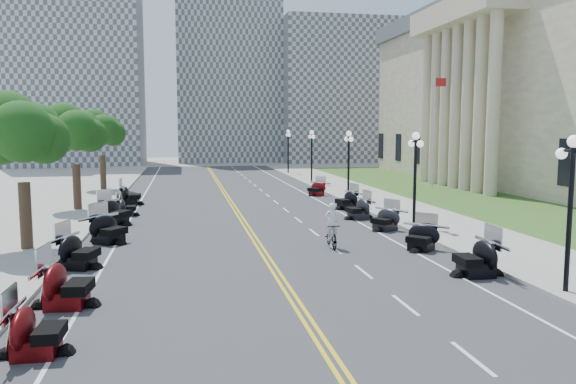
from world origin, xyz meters
TOP-DOWN VIEW (x-y plane):
  - ground at (0.00, 0.00)m, footprint 160.00×160.00m
  - road at (0.00, 10.00)m, footprint 16.00×90.00m
  - centerline_yellow_a at (-0.12, 10.00)m, footprint 0.12×90.00m
  - centerline_yellow_b at (0.12, 10.00)m, footprint 0.12×90.00m
  - edge_line_north at (6.40, 10.00)m, footprint 0.12×90.00m
  - edge_line_south at (-6.40, 10.00)m, footprint 0.12×90.00m
  - lane_dash_3 at (3.20, -12.00)m, footprint 0.12×2.00m
  - lane_dash_4 at (3.20, -8.00)m, footprint 0.12×2.00m
  - lane_dash_5 at (3.20, -4.00)m, footprint 0.12×2.00m
  - lane_dash_6 at (3.20, 0.00)m, footprint 0.12×2.00m
  - lane_dash_7 at (3.20, 4.00)m, footprint 0.12×2.00m
  - lane_dash_8 at (3.20, 8.00)m, footprint 0.12×2.00m
  - lane_dash_9 at (3.20, 12.00)m, footprint 0.12×2.00m
  - lane_dash_10 at (3.20, 16.00)m, footprint 0.12×2.00m
  - lane_dash_11 at (3.20, 20.00)m, footprint 0.12×2.00m
  - lane_dash_12 at (3.20, 24.00)m, footprint 0.12×2.00m
  - lane_dash_13 at (3.20, 28.00)m, footprint 0.12×2.00m
  - lane_dash_14 at (3.20, 32.00)m, footprint 0.12×2.00m
  - lane_dash_15 at (3.20, 36.00)m, footprint 0.12×2.00m
  - lane_dash_16 at (3.20, 40.00)m, footprint 0.12×2.00m
  - lane_dash_17 at (3.20, 44.00)m, footprint 0.12×2.00m
  - lane_dash_18 at (3.20, 48.00)m, footprint 0.12×2.00m
  - lane_dash_19 at (3.20, 52.00)m, footprint 0.12×2.00m
  - sidewalk_north at (10.50, 10.00)m, footprint 5.00×90.00m
  - sidewalk_south at (-10.50, 10.00)m, footprint 5.00×90.00m
  - lawn at (17.50, 18.00)m, footprint 9.00×60.00m
  - distant_block_a at (-18.00, 62.00)m, footprint 18.00×14.00m
  - distant_block_b at (4.00, 68.00)m, footprint 16.00×12.00m
  - distant_block_c at (22.00, 65.00)m, footprint 20.00×14.00m
  - street_lamp_1 at (8.60, -8.00)m, footprint 0.50×1.20m
  - street_lamp_2 at (8.60, 4.00)m, footprint 0.50×1.20m
  - street_lamp_3 at (8.60, 16.00)m, footprint 0.50×1.20m
  - street_lamp_4 at (8.60, 28.00)m, footprint 0.50×1.20m
  - street_lamp_5 at (8.60, 40.00)m, footprint 0.50×1.20m
  - flagpole at (18.00, 22.00)m, footprint 1.10×0.20m
  - tree_2 at (-10.00, 2.00)m, footprint 4.80×4.80m
  - tree_3 at (-10.00, 14.00)m, footprint 4.80×4.80m
  - tree_4 at (-10.00, 26.00)m, footprint 4.80×4.80m
  - motorcycle_n_4 at (7.00, -5.30)m, footprint 2.20×2.20m
  - motorcycle_n_5 at (6.84, -0.92)m, footprint 2.60×2.60m
  - motorcycle_n_6 at (6.96, 3.90)m, footprint 2.54×2.54m
  - motorcycle_n_7 at (6.71, 7.63)m, footprint 2.23×2.23m
  - motorcycle_n_8 at (7.20, 11.61)m, footprint 2.37×2.37m
  - motorcycle_n_10 at (6.97, 19.22)m, footprint 2.51×2.51m
  - motorcycle_s_3 at (-6.76, -9.95)m, footprint 1.96×1.96m
  - motorcycle_s_4 at (-6.78, -6.30)m, footprint 2.39×2.39m
  - motorcycle_s_5 at (-7.28, -1.51)m, footprint 2.60×2.60m
  - motorcycle_s_6 at (-6.76, 3.14)m, footprint 2.99×2.99m
  - motorcycle_s_7 at (-7.06, 8.19)m, footprint 3.05×3.05m
  - motorcycle_s_8 at (-6.73, 11.33)m, footprint 1.78×1.78m
  - motorcycle_s_9 at (-6.96, 16.33)m, footprint 2.22×2.22m
  - bicycle at (3.11, 0.26)m, footprint 0.61×1.90m
  - cyclist_rider at (3.11, 0.26)m, footprint 0.61×0.40m

SIDE VIEW (x-z plane):
  - ground at x=0.00m, z-range 0.00..0.00m
  - road at x=0.00m, z-range 0.00..0.01m
  - centerline_yellow_a at x=-0.12m, z-range 0.01..0.01m
  - centerline_yellow_b at x=0.12m, z-range 0.01..0.01m
  - edge_line_north at x=6.40m, z-range 0.01..0.01m
  - edge_line_south at x=-6.40m, z-range 0.01..0.01m
  - lane_dash_3 at x=3.20m, z-range 0.01..0.01m
  - lane_dash_4 at x=3.20m, z-range 0.01..0.01m
  - lane_dash_5 at x=3.20m, z-range 0.01..0.01m
  - lane_dash_6 at x=3.20m, z-range 0.01..0.01m
  - lane_dash_7 at x=3.20m, z-range 0.01..0.01m
  - lane_dash_8 at x=3.20m, z-range 0.01..0.01m
  - lane_dash_9 at x=3.20m, z-range 0.01..0.01m
  - lane_dash_10 at x=3.20m, z-range 0.01..0.01m
  - lane_dash_11 at x=3.20m, z-range 0.01..0.01m
  - lane_dash_12 at x=3.20m, z-range 0.01..0.01m
  - lane_dash_13 at x=3.20m, z-range 0.01..0.01m
  - lane_dash_14 at x=3.20m, z-range 0.01..0.01m
  - lane_dash_15 at x=3.20m, z-range 0.01..0.01m
  - lane_dash_16 at x=3.20m, z-range 0.01..0.01m
  - lane_dash_17 at x=3.20m, z-range 0.01..0.01m
  - lane_dash_18 at x=3.20m, z-range 0.01..0.01m
  - lane_dash_19 at x=3.20m, z-range 0.01..0.01m
  - lawn at x=17.50m, z-range 0.00..0.10m
  - sidewalk_north at x=10.50m, z-range 0.00..0.15m
  - sidewalk_south at x=-10.50m, z-range 0.00..0.15m
  - bicycle at x=3.11m, z-range 0.00..1.13m
  - motorcycle_s_8 at x=-6.73m, z-range 0.00..1.23m
  - motorcycle_n_10 at x=6.97m, z-range 0.00..1.25m
  - motorcycle_n_5 at x=6.84m, z-range 0.00..1.29m
  - motorcycle_n_6 at x=6.96m, z-range 0.00..1.30m
  - motorcycle_s_3 at x=-6.76m, z-range 0.00..1.34m
  - motorcycle_n_8 at x=7.20m, z-range 0.00..1.36m
  - motorcycle_n_7 at x=6.71m, z-range 0.00..1.37m
  - motorcycle_s_5 at x=-7.28m, z-range 0.00..1.45m
  - motorcycle_n_4 at x=7.00m, z-range 0.00..1.48m
  - motorcycle_s_6 at x=-6.76m, z-range 0.00..1.49m
  - motorcycle_s_9 at x=-6.96m, z-range 0.00..1.49m
  - motorcycle_s_4 at x=-6.78m, z-range 0.00..1.52m
  - motorcycle_s_7 at x=-7.06m, z-range 0.00..1.57m
  - cyclist_rider at x=3.11m, z-range 1.13..2.80m
  - street_lamp_1 at x=8.60m, z-range 0.15..5.05m
  - street_lamp_2 at x=8.60m, z-range 0.15..5.05m
  - street_lamp_3 at x=8.60m, z-range 0.15..5.05m
  - street_lamp_4 at x=8.60m, z-range 0.15..5.05m
  - street_lamp_5 at x=8.60m, z-range 0.15..5.05m
  - tree_2 at x=-10.00m, z-range 0.15..9.35m
  - tree_3 at x=-10.00m, z-range 0.15..9.35m
  - tree_4 at x=-10.00m, z-range 0.15..9.35m
  - flagpole at x=18.00m, z-range 0.00..10.00m
  - distant_block_c at x=22.00m, z-range 0.00..22.00m
  - distant_block_a at x=-18.00m, z-range 0.00..26.00m
  - distant_block_b at x=4.00m, z-range 0.00..30.00m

